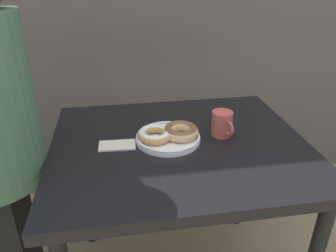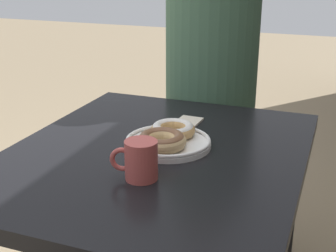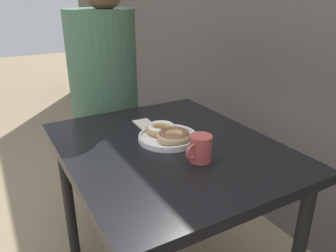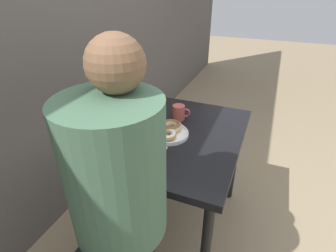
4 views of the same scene
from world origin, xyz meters
name	(u,v)px [view 4 (image 4 of 4)]	position (x,y,z in m)	size (l,w,h in m)	color
ground_plane	(215,234)	(0.00, 0.00, 0.00)	(14.00, 14.00, 0.00)	#937F60
wall_back	(47,25)	(0.00, 1.12, 1.30)	(8.00, 0.05, 2.60)	#56514C
dining_table	(173,146)	(0.00, 0.32, 0.66)	(0.93, 0.78, 0.75)	black
donut_plate	(168,131)	(-0.04, 0.34, 0.78)	(0.27, 0.24, 0.06)	white
coffee_mug	(179,112)	(0.17, 0.35, 0.80)	(0.08, 0.11, 0.10)	#B74C47
person_figure	(118,213)	(-0.67, 0.29, 0.77)	(0.39, 0.35, 1.41)	black
napkin	(156,152)	(-0.23, 0.33, 0.75)	(0.13, 0.08, 0.01)	beige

